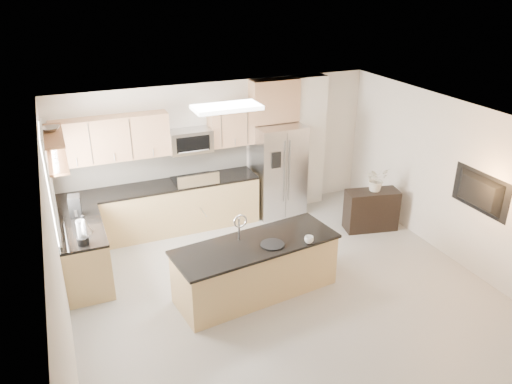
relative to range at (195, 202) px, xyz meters
name	(u,v)px	position (x,y,z in m)	size (l,w,h in m)	color
floor	(294,305)	(0.60, -2.92, -0.47)	(6.50, 6.50, 0.00)	#9C9B94
ceiling	(301,131)	(0.60, -2.92, 2.13)	(6.00, 6.50, 0.02)	white
wall_back	(219,151)	(0.60, 0.33, 0.83)	(6.00, 0.02, 2.60)	silver
wall_left	(59,272)	(-2.40, -2.92, 0.83)	(0.02, 6.50, 2.60)	silver
wall_right	(470,190)	(3.60, -2.92, 0.83)	(0.02, 6.50, 2.60)	silver
back_counter	(162,208)	(-0.63, 0.01, 0.00)	(3.55, 0.66, 1.44)	tan
left_counter	(84,253)	(-2.07, -1.07, -0.01)	(0.66, 1.50, 0.92)	tan
range	(195,202)	(0.00, 0.00, 0.00)	(0.76, 0.64, 1.14)	black
upper_cabinets	(150,134)	(-0.70, 0.16, 1.35)	(3.50, 0.33, 0.75)	tan
microwave	(190,141)	(0.00, 0.12, 1.16)	(0.76, 0.40, 0.40)	#B2B2B4
refrigerator	(278,170)	(1.66, -0.05, 0.42)	(0.92, 0.78, 1.78)	#B2B2B4
partition_column	(308,141)	(2.42, 0.18, 0.83)	(0.60, 0.30, 2.60)	white
window	(50,184)	(-2.38, -1.07, 1.18)	(0.04, 1.15, 1.65)	white
shelf_lower	(56,161)	(-2.25, -0.97, 1.48)	(0.30, 1.20, 0.04)	brown
shelf_upper	(52,136)	(-2.25, -0.97, 1.85)	(0.30, 1.20, 0.04)	brown
ceiling_fixture	(227,107)	(0.20, -1.32, 2.09)	(1.00, 0.50, 0.06)	white
island	(256,268)	(0.21, -2.42, -0.05)	(2.51, 1.18, 1.26)	tan
credenza	(371,210)	(2.94, -1.37, -0.09)	(0.95, 0.40, 0.76)	black
cup	(309,240)	(0.91, -2.71, 0.42)	(0.13, 0.13, 0.10)	white
platter	(272,244)	(0.41, -2.56, 0.38)	(0.34, 0.34, 0.02)	black
blender	(82,234)	(-2.07, -1.66, 0.61)	(0.16, 0.16, 0.37)	black
kettle	(84,225)	(-2.02, -1.32, 0.57)	(0.22, 0.22, 0.28)	#B2B2B4
coffee_maker	(75,207)	(-2.09, -0.69, 0.61)	(0.19, 0.23, 0.33)	black
bowl	(50,128)	(-2.25, -0.81, 1.90)	(0.33, 0.33, 0.08)	#B2B2B4
flower_vase	(377,173)	(3.00, -1.36, 0.62)	(0.60, 0.52, 0.66)	silver
television	(476,193)	(3.51, -3.12, 0.88)	(1.08, 0.14, 0.62)	black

